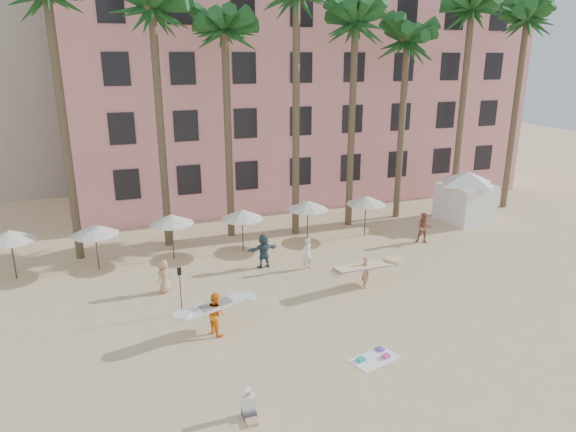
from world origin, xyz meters
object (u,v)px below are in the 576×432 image
Objects in this scene: pink_hotel at (294,94)px; carrier_yellow at (366,270)px; cabana at (466,192)px; carrier_white at (216,312)px.

carrier_yellow is (-3.54, -20.31, -7.07)m from pink_hotel.
carrier_yellow is at bearing -147.07° from cabana.
cabana reaches higher than carrier_yellow.
carrier_yellow is 8.09m from carrier_white.
cabana is at bearing 25.92° from carrier_white.
pink_hotel is 25.99m from carrier_white.
cabana is (7.93, -12.89, -5.93)m from pink_hotel.
carrier_white is at bearing -154.08° from cabana.
cabana is 21.50m from carrier_white.
pink_hotel is at bearing 121.60° from cabana.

